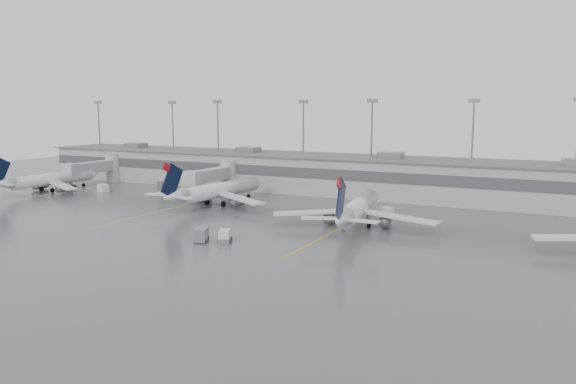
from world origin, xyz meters
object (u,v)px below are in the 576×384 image
at_px(jet_far_left, 48,179).
at_px(baggage_tug, 225,237).
at_px(jet_mid_left, 217,190).
at_px(jet_mid_right, 357,208).

bearing_deg(jet_far_left, baggage_tug, -15.95).
height_order(jet_mid_left, jet_mid_right, jet_mid_right).
distance_m(jet_far_left, jet_mid_right, 75.04).
distance_m(jet_mid_left, jet_mid_right, 31.47).
xyz_separation_m(jet_mid_left, baggage_tug, (17.96, -24.60, -2.28)).
bearing_deg(jet_mid_left, jet_mid_right, -5.08).
bearing_deg(jet_far_left, jet_mid_right, 0.89).
bearing_deg(jet_mid_right, jet_far_left, 167.83).
xyz_separation_m(jet_far_left, jet_mid_right, (74.93, -4.07, 0.19)).
bearing_deg(baggage_tug, jet_far_left, 135.65).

